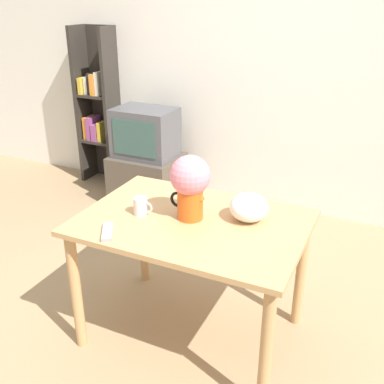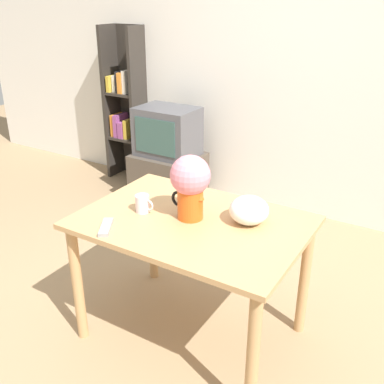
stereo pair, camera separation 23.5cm
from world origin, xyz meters
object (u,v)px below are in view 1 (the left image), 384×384
object	(u,v)px
coffee_mug	(141,206)
tv_set	(145,133)
white_bowl	(249,207)
flower_vase	(190,183)

from	to	relation	value
coffee_mug	tv_set	distance (m)	1.78
white_bowl	tv_set	size ratio (longest dim) A/B	0.38
flower_vase	tv_set	xyz separation A→B (m)	(-1.15, 1.46, -0.26)
flower_vase	white_bowl	size ratio (longest dim) A/B	1.70
flower_vase	white_bowl	xyz separation A→B (m)	(0.29, 0.11, -0.13)
white_bowl	flower_vase	bearing A→B (deg)	-159.03
flower_vase	tv_set	bearing A→B (deg)	128.14
tv_set	flower_vase	bearing A→B (deg)	-51.86
flower_vase	coffee_mug	world-z (taller)	flower_vase
coffee_mug	flower_vase	bearing A→B (deg)	16.13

